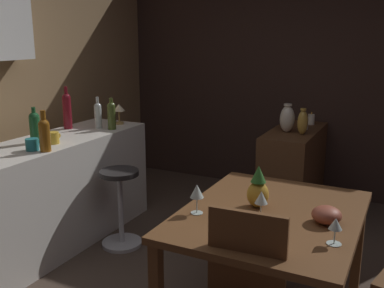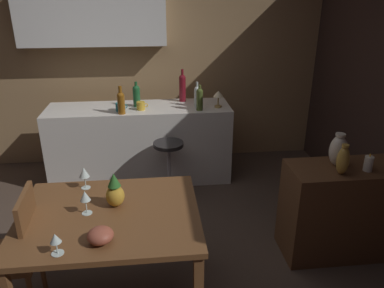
% 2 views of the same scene
% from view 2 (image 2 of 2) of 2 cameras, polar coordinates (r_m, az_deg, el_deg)
% --- Properties ---
extents(ground_plane, '(9.00, 9.00, 0.00)m').
position_cam_2_polar(ground_plane, '(3.45, -11.25, -16.48)').
color(ground_plane, '#47382D').
extents(wall_kitchen_back, '(5.20, 0.33, 2.60)m').
position_cam_2_polar(wall_kitchen_back, '(4.82, -11.47, 13.41)').
color(wall_kitchen_back, '#9E7A51').
rests_on(wall_kitchen_back, ground_plane).
extents(dining_table, '(1.23, 0.98, 0.74)m').
position_cam_2_polar(dining_table, '(2.69, -12.47, -11.83)').
color(dining_table, brown).
rests_on(dining_table, ground_plane).
extents(kitchen_counter, '(2.10, 0.60, 0.90)m').
position_cam_2_polar(kitchen_counter, '(4.48, -7.87, 0.11)').
color(kitchen_counter, silver).
rests_on(kitchen_counter, ground_plane).
extents(sideboard_cabinet, '(1.10, 0.44, 0.82)m').
position_cam_2_polar(sideboard_cabinet, '(3.49, 22.88, -9.26)').
color(sideboard_cabinet, '#56351E').
rests_on(sideboard_cabinet, ground_plane).
extents(chair_near_window, '(0.42, 0.42, 0.94)m').
position_cam_2_polar(chair_near_window, '(2.87, -25.32, -14.53)').
color(chair_near_window, brown).
rests_on(chair_near_window, ground_plane).
extents(bar_stool, '(0.34, 0.34, 0.66)m').
position_cam_2_polar(bar_stool, '(4.05, -3.54, -3.80)').
color(bar_stool, '#262323').
rests_on(bar_stool, ground_plane).
extents(wine_glass_left, '(0.08, 0.08, 0.17)m').
position_cam_2_polar(wine_glass_left, '(2.93, -16.20, -4.29)').
color(wine_glass_left, silver).
rests_on(wine_glass_left, dining_table).
extents(wine_glass_right, '(0.07, 0.07, 0.14)m').
position_cam_2_polar(wine_glass_right, '(2.31, -20.20, -13.57)').
color(wine_glass_right, silver).
rests_on(wine_glass_right, dining_table).
extents(wine_glass_center, '(0.07, 0.07, 0.17)m').
position_cam_2_polar(wine_glass_center, '(2.61, -16.07, -7.80)').
color(wine_glass_center, silver).
rests_on(wine_glass_center, dining_table).
extents(pineapple_centerpiece, '(0.13, 0.13, 0.25)m').
position_cam_2_polar(pineapple_centerpiece, '(2.66, -11.73, -7.22)').
color(pineapple_centerpiece, gold).
rests_on(pineapple_centerpiece, dining_table).
extents(fruit_bowl, '(0.16, 0.16, 0.09)m').
position_cam_2_polar(fruit_bowl, '(2.36, -13.86, -13.45)').
color(fruit_bowl, '#9E4C38').
rests_on(fruit_bowl, dining_table).
extents(wine_bottle_olive, '(0.07, 0.07, 0.28)m').
position_cam_2_polar(wine_bottle_olive, '(4.14, 1.17, 7.04)').
color(wine_bottle_olive, '#475623').
rests_on(wine_bottle_olive, kitchen_counter).
extents(wine_bottle_clear, '(0.07, 0.07, 0.29)m').
position_cam_2_polar(wine_bottle_clear, '(4.28, 0.77, 7.45)').
color(wine_bottle_clear, silver).
rests_on(wine_bottle_clear, kitchen_counter).
extents(wine_bottle_ruby, '(0.08, 0.08, 0.39)m').
position_cam_2_polar(wine_bottle_ruby, '(4.47, -1.48, 8.77)').
color(wine_bottle_ruby, maroon).
rests_on(wine_bottle_ruby, kitchen_counter).
extents(wine_bottle_green, '(0.08, 0.08, 0.29)m').
position_cam_2_polar(wine_bottle_green, '(4.32, -8.50, 7.46)').
color(wine_bottle_green, '#1E592D').
rests_on(wine_bottle_green, kitchen_counter).
extents(wine_bottle_amber, '(0.08, 0.08, 0.30)m').
position_cam_2_polar(wine_bottle_amber, '(4.08, -10.83, 6.40)').
color(wine_bottle_amber, '#8C5114').
rests_on(wine_bottle_amber, kitchen_counter).
extents(cup_teal, '(0.13, 0.09, 0.09)m').
position_cam_2_polar(cup_teal, '(4.22, -10.95, 5.60)').
color(cup_teal, teal).
rests_on(cup_teal, kitchen_counter).
extents(cup_mustard, '(0.13, 0.09, 0.09)m').
position_cam_2_polar(cup_mustard, '(4.21, -7.83, 5.82)').
color(cup_mustard, gold).
rests_on(cup_mustard, kitchen_counter).
extents(counter_lamp, '(0.11, 0.11, 0.19)m').
position_cam_2_polar(counter_lamp, '(4.25, 4.05, 7.43)').
color(counter_lamp, '#A58447').
rests_on(counter_lamp, kitchen_counter).
extents(pillar_candle_tall, '(0.07, 0.07, 0.15)m').
position_cam_2_polar(pillar_candle_tall, '(3.25, 25.42, -2.73)').
color(pillar_candle_tall, white).
rests_on(pillar_candle_tall, sideboard_cabinet).
extents(vase_brass, '(0.10, 0.10, 0.25)m').
position_cam_2_polar(vase_brass, '(3.08, 22.12, -2.32)').
color(vase_brass, '#B78C38').
rests_on(vase_brass, sideboard_cabinet).
extents(vase_ceramic_ivory, '(0.14, 0.14, 0.28)m').
position_cam_2_polar(vase_ceramic_ivory, '(3.22, 21.48, -0.90)').
color(vase_ceramic_ivory, beige).
rests_on(vase_ceramic_ivory, sideboard_cabinet).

